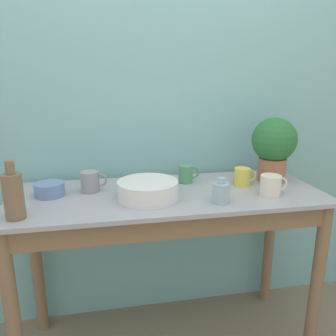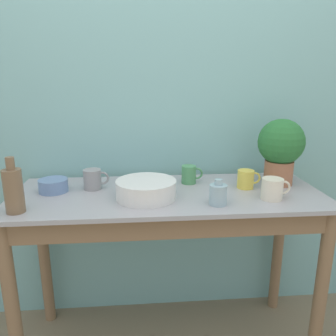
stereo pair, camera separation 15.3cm
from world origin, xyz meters
The scene contains 11 objects.
wall_back centered at (0.00, 0.63, 1.20)m, with size 6.00×0.05×2.40m.
counter_table centered at (0.00, 0.26, 0.68)m, with size 1.47×0.58×0.86m.
potted_plant centered at (0.58, 0.37, 1.05)m, with size 0.23×0.23×0.33m.
bowl_wash_large centered at (-0.11, 0.22, 0.90)m, with size 0.27×0.27×0.08m.
bottle_tall centered at (-0.64, 0.10, 0.96)m, with size 0.08×0.08×0.23m.
bottle_short centered at (0.20, 0.11, 0.91)m, with size 0.08×0.08×0.11m.
mug_green centered at (0.12, 0.42, 0.91)m, with size 0.11×0.07×0.09m.
mug_cream centered at (0.46, 0.16, 0.91)m, with size 0.13×0.09×0.10m.
mug_yellow centered at (0.39, 0.32, 0.91)m, with size 0.12×0.08×0.09m.
mug_grey centered at (-0.36, 0.37, 0.91)m, with size 0.12×0.09×0.10m.
bowl_small_blue centered at (-0.55, 0.34, 0.89)m, with size 0.14×0.14×0.06m.
Camera 2 is at (-0.12, -1.19, 1.38)m, focal length 35.00 mm.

